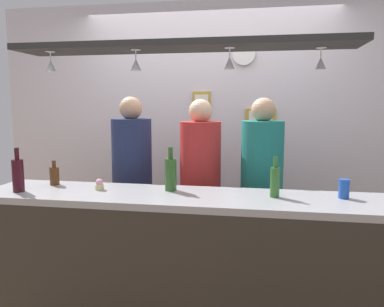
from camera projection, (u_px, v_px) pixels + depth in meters
The scene contains 19 objects.
back_wall at pixel (209, 133), 3.85m from camera, with size 4.40×0.06×2.60m, color silver.
bar_counter at pixel (175, 251), 2.36m from camera, with size 2.70×0.55×1.00m.
overhead_glass_rack at pixel (181, 46), 2.39m from camera, with size 2.20×0.36×0.04m, color black.
hanging_wineglass_far_left at pixel (51, 65), 2.49m from camera, with size 0.07×0.07×0.13m.
hanging_wineglass_left at pixel (136, 64), 2.40m from camera, with size 0.07×0.07×0.13m.
hanging_wineglass_center_left at pixel (230, 62), 2.32m from camera, with size 0.07×0.07×0.13m.
hanging_wineglass_center at pixel (321, 62), 2.32m from camera, with size 0.07×0.07×0.13m.
person_left_navy_shirt at pixel (132, 174), 3.23m from camera, with size 0.34×0.34×1.65m.
person_middle_red_shirt at pixel (200, 178), 3.13m from camera, with size 0.34×0.34×1.63m.
person_right_teal_shirt at pixel (262, 179), 3.05m from camera, with size 0.34×0.34×1.64m.
bottle_beer_brown_stubby at pixel (54, 175), 2.76m from camera, with size 0.07×0.07×0.18m.
bottle_champagne_green at pixel (171, 173), 2.57m from camera, with size 0.08×0.08×0.30m.
bottle_beer_green_import at pixel (275, 181), 2.39m from camera, with size 0.06×0.06×0.26m.
bottle_wine_dark_red at pixel (18, 174), 2.54m from camera, with size 0.08×0.08×0.30m.
drink_can at pixel (344, 189), 2.36m from camera, with size 0.07×0.07×0.12m, color #1E4CB2.
cupcake at pixel (100, 185), 2.60m from camera, with size 0.06×0.06×0.08m.
picture_frame_lower_pair at pixel (261, 118), 3.69m from camera, with size 0.30×0.02×0.18m.
picture_frame_crest at pixel (201, 105), 3.78m from camera, with size 0.18×0.02×0.26m.
wall_clock at pixel (244, 54), 3.64m from camera, with size 0.22×0.22×0.03m, color white.
Camera 1 is at (0.49, -2.71, 1.59)m, focal length 35.20 mm.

